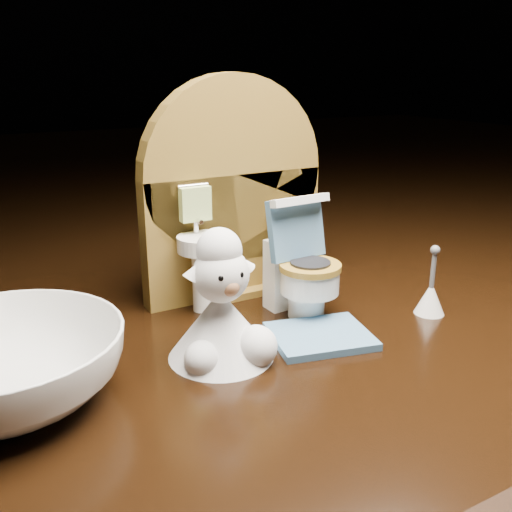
# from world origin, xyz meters

# --- Properties ---
(backdrop_panel) EXTENTS (0.13, 0.05, 0.15)m
(backdrop_panel) POSITION_xyz_m (-0.00, 0.06, 0.07)
(backdrop_panel) COLOR brown
(backdrop_panel) RESTS_ON ground
(toy_toilet) EXTENTS (0.04, 0.05, 0.08)m
(toy_toilet) POSITION_xyz_m (0.02, 0.01, 0.03)
(toy_toilet) COLOR white
(toy_toilet) RESTS_ON ground
(bath_mat) EXTENTS (0.07, 0.06, 0.00)m
(bath_mat) POSITION_xyz_m (0.01, -0.03, 0.00)
(bath_mat) COLOR teal
(bath_mat) RESTS_ON ground
(toilet_brush) EXTENTS (0.02, 0.02, 0.05)m
(toilet_brush) POSITION_xyz_m (0.09, -0.03, 0.01)
(toilet_brush) COLOR white
(toilet_brush) RESTS_ON ground
(plush_lamb) EXTENTS (0.06, 0.06, 0.08)m
(plush_lamb) POSITION_xyz_m (-0.05, -0.02, 0.03)
(plush_lamb) COLOR white
(plush_lamb) RESTS_ON ground
(ceramic_bowl) EXTENTS (0.14, 0.14, 0.04)m
(ceramic_bowl) POSITION_xyz_m (-0.16, -0.01, 0.02)
(ceramic_bowl) COLOR white
(ceramic_bowl) RESTS_ON ground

